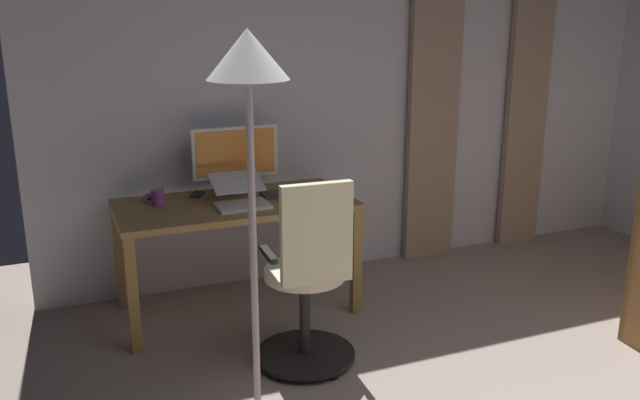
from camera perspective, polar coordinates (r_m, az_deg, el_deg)
back_room_partition at (r=5.01m, az=4.15°, el=9.66°), size 4.83×0.10×2.71m
curtain_left_panel at (r=5.67m, az=17.22°, el=8.75°), size 0.37×0.06×2.52m
curtain_right_panel at (r=5.16m, az=9.65°, el=8.59°), size 0.42×0.06×2.52m
desk at (r=4.26m, az=-7.22°, el=-1.29°), size 1.47×0.74×0.74m
office_chair at (r=3.60m, az=-0.97°, el=-7.07°), size 0.56×0.56×1.08m
computer_monitor at (r=4.44m, az=-7.19°, el=3.84°), size 0.57×0.18×0.43m
computer_keyboard at (r=4.37m, az=-2.25°, el=0.65°), size 0.42×0.14×0.02m
laptop at (r=4.14m, az=-6.78°, el=0.29°), size 0.32×0.35×0.17m
computer_mouse at (r=4.35m, az=-14.37°, el=0.16°), size 0.06×0.10×0.04m
cell_phone_by_monitor at (r=4.42m, az=-10.38°, el=0.48°), size 0.13×0.16×0.01m
mug_tea at (r=4.24m, az=-13.65°, el=0.20°), size 0.12×0.08×0.09m
floor_lamp at (r=2.59m, az=-6.03°, el=7.70°), size 0.32×0.32×1.83m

